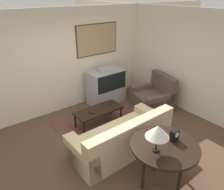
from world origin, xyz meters
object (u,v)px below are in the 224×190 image
(tv, at_px, (106,86))
(coffee_table, at_px, (99,111))
(armchair, at_px, (154,97))
(console_table, at_px, (165,148))
(mantel_clock, at_px, (174,135))
(couch, at_px, (122,139))
(table_lamp, at_px, (158,132))

(tv, distance_m, coffee_table, 1.22)
(armchair, xyz_separation_m, console_table, (-1.90, -1.96, 0.41))
(coffee_table, xyz_separation_m, mantel_clock, (0.09, -2.15, 0.49))
(tv, xyz_separation_m, armchair, (0.92, -1.04, -0.22))
(couch, xyz_separation_m, table_lamp, (-0.19, -1.04, 0.84))
(couch, relative_size, coffee_table, 1.81)
(tv, relative_size, table_lamp, 2.34)
(coffee_table, xyz_separation_m, table_lamp, (-0.36, -2.15, 0.75))
(tv, bearing_deg, mantel_clock, -104.25)
(console_table, bearing_deg, armchair, 45.91)
(coffee_table, relative_size, table_lamp, 2.56)
(table_lamp, bearing_deg, tv, 68.05)
(armchair, height_order, console_table, armchair)
(coffee_table, bearing_deg, mantel_clock, -87.59)
(tv, xyz_separation_m, table_lamp, (-1.21, -3.01, 0.62))
(table_lamp, bearing_deg, mantel_clock, -0.13)
(armchair, distance_m, mantel_clock, 2.65)
(couch, distance_m, table_lamp, 1.35)
(couch, bearing_deg, mantel_clock, 102.65)
(armchair, bearing_deg, couch, -51.26)
(console_table, relative_size, table_lamp, 2.43)
(tv, distance_m, table_lamp, 3.30)
(couch, bearing_deg, table_lamp, 78.28)
(tv, xyz_separation_m, couch, (-1.02, -1.97, -0.23))
(table_lamp, bearing_deg, couch, 79.52)
(couch, bearing_deg, armchair, -155.63)
(tv, distance_m, armchair, 1.41)
(armchair, distance_m, coffee_table, 1.78)
(armchair, distance_m, console_table, 2.77)
(couch, bearing_deg, console_table, 90.79)
(tv, height_order, coffee_table, tv)
(armchair, bearing_deg, tv, -125.50)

